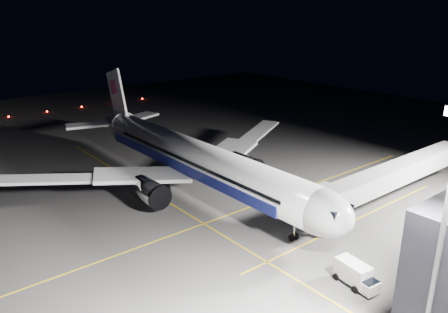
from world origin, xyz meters
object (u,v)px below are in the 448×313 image
baggage_tug (218,162)px  safety_cone_b (238,161)px  jet_bridge (390,176)px  safety_cone_a (211,165)px  airliner (192,157)px  safety_cone_c (252,166)px  service_truck (356,274)px  floodlight_mast_south (445,219)px

baggage_tug → safety_cone_b: bearing=63.8°
jet_bridge → baggage_tug: (-28.88, -8.33, -3.82)m
baggage_tug → safety_cone_a: (-0.45, -1.20, -0.49)m
airliner → safety_cone_c: 14.87m
airliner → baggage_tug: bearing=120.8°
baggage_tug → safety_cone_b: 4.03m
safety_cone_b → service_truck: bearing=-23.1°
airliner → safety_cone_b: bearing=109.6°
jet_bridge → safety_cone_a: size_ratio=63.44×
airliner → jet_bridge: bearing=38.0°
airliner → service_truck: size_ratio=12.24×
jet_bridge → baggage_tug: jet_bridge is taller
safety_cone_a → safety_cone_b: bearing=74.7°
safety_cone_a → floodlight_mast_south: bearing=-17.1°
safety_cone_a → baggage_tug: bearing=69.5°
safety_cone_a → jet_bridge: bearing=18.0°
jet_bridge → floodlight_mast_south: bearing=-53.2°
jet_bridge → service_truck: bearing=-66.2°
floodlight_mast_south → safety_cone_a: (-47.33, 14.54, -12.10)m
safety_cone_c → jet_bridge: bearing=9.5°
airliner → jet_bridge: airliner is taller
jet_bridge → airliner: bearing=-142.0°
floodlight_mast_south → baggage_tug: bearing=161.4°
floodlight_mast_south → safety_cone_b: 51.39m
jet_bridge → baggage_tug: size_ratio=13.27×
floodlight_mast_south → safety_cone_a: 50.97m
airliner → service_truck: 32.23m
safety_cone_c → floodlight_mast_south: bearing=-25.3°
safety_cone_a → safety_cone_c: safety_cone_c is taller
jet_bridge → safety_cone_c: 25.01m
service_truck → safety_cone_b: 40.01m
airliner → safety_cone_c: (-1.23, 14.00, -4.85)m
baggage_tug → safety_cone_b: size_ratio=4.19×
jet_bridge → safety_cone_a: jet_bridge is taller
baggage_tug → service_truck: bearing=-29.8°
service_truck → safety_cone_a: service_truck is taller
baggage_tug → safety_cone_c: bearing=30.6°
jet_bridge → floodlight_mast_south: (18.00, -24.07, 7.79)m
baggage_tug → safety_cone_c: (4.57, 4.27, -0.45)m
baggage_tug → safety_cone_a: bearing=-123.0°
floodlight_mast_south → baggage_tug: 50.80m
service_truck → safety_cone_b: (-36.79, 15.68, -1.01)m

